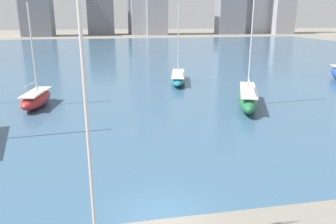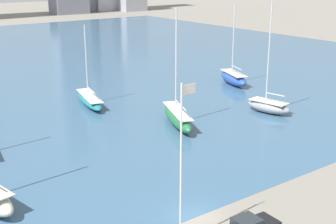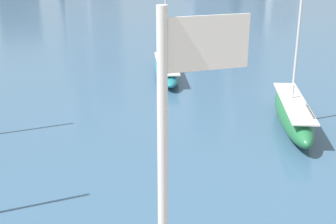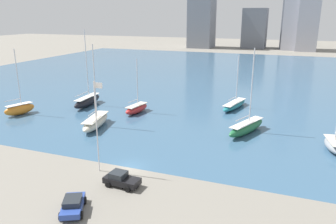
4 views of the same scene
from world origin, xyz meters
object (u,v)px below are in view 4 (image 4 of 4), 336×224
sailboat_black (87,101)px  sailboat_cream (96,122)px  flag_pole (97,124)px  sailboat_green (247,127)px  sailboat_gray (335,145)px  sailboat_red (137,108)px  sailboat_orange (20,109)px  parked_sedan_blue (73,204)px  parked_pickup_black (121,179)px  sailboat_teal (234,105)px

sailboat_black → sailboat_cream: bearing=-54.1°
flag_pole → sailboat_green: (15.97, 21.17, -5.37)m
sailboat_cream → sailboat_gray: bearing=-6.0°
sailboat_red → sailboat_gray: bearing=-2.4°
sailboat_orange → sailboat_red: bearing=41.6°
sailboat_gray → parked_sedan_blue: bearing=-145.2°
parked_pickup_black → sailboat_teal: bearing=-6.6°
sailboat_black → sailboat_teal: (31.09, 9.57, -0.37)m
sailboat_green → sailboat_teal: bearing=129.3°
sailboat_green → sailboat_teal: 15.66m
flag_pole → sailboat_black: sailboat_black is taller
sailboat_cream → parked_sedan_blue: 26.68m
sailboat_cream → parked_sedan_blue: (12.38, -23.64, -0.24)m
flag_pole → parked_sedan_blue: flag_pole is taller
sailboat_teal → parked_pickup_black: sailboat_teal is taller
sailboat_orange → sailboat_gray: bearing=20.1°
sailboat_green → sailboat_black: sailboat_black is taller
sailboat_green → sailboat_cream: size_ratio=0.98×
sailboat_orange → sailboat_red: 23.74m
sailboat_red → parked_pickup_black: bearing=-58.5°
sailboat_red → sailboat_teal: sailboat_teal is taller
sailboat_gray → parked_sedan_blue: sailboat_gray is taller
sailboat_black → sailboat_gray: bearing=-13.3°
flag_pole → parked_pickup_black: (4.52, -2.47, -5.61)m
sailboat_red → sailboat_black: sailboat_black is taller
parked_pickup_black → sailboat_red: bearing=26.0°
parked_pickup_black → parked_sedan_blue: bearing=165.6°
parked_sedan_blue → sailboat_green: bearing=38.9°
parked_sedan_blue → sailboat_cream: bearing=90.7°
sailboat_orange → sailboat_teal: bearing=44.7°
sailboat_gray → sailboat_green: 13.78m
sailboat_black → sailboat_red: bearing=-8.4°
sailboat_red → sailboat_orange: bearing=-147.4°
sailboat_green → sailboat_black: 36.10m
sailboat_teal → sailboat_orange: bearing=-140.2°
sailboat_orange → sailboat_gray: 58.25m
sailboat_red → sailboat_black: (-12.67, 1.08, 0.21)m
flag_pole → sailboat_green: 27.06m
flag_pole → sailboat_red: (-7.05, 25.48, -5.51)m
sailboat_gray → sailboat_green: (-13.44, 3.07, 0.12)m
flag_pole → sailboat_black: bearing=126.6°
sailboat_gray → sailboat_black: (-49.13, 8.46, 0.20)m
parked_pickup_black → parked_sedan_blue: parked_pickup_black is taller
sailboat_orange → sailboat_green: size_ratio=0.92×
sailboat_red → parked_sedan_blue: (9.47, -34.45, -0.13)m
flag_pole → sailboat_green: size_ratio=0.82×
sailboat_cream → sailboat_black: bearing=118.4°
sailboat_gray → sailboat_black: sailboat_black is taller
flag_pole → parked_pickup_black: flag_pole is taller
sailboat_black → parked_sedan_blue: size_ratio=3.48×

